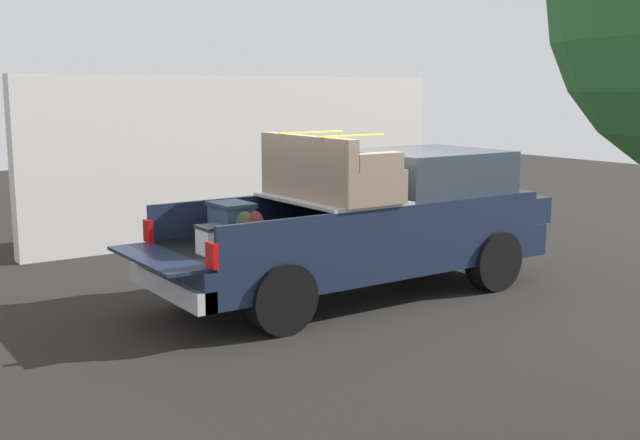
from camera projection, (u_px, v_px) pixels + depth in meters
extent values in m
plane|color=black|center=(356.00, 295.00, 10.71)|extent=(40.00, 40.00, 0.00)
cube|color=#162138|center=(356.00, 250.00, 10.60)|extent=(5.50, 1.92, 0.45)
cube|color=black|center=(281.00, 242.00, 9.89)|extent=(2.80, 1.80, 0.04)
cube|color=#162138|center=(245.00, 215.00, 10.61)|extent=(2.80, 0.06, 0.50)
cube|color=#162138|center=(323.00, 236.00, 9.10)|extent=(2.80, 0.06, 0.50)
cube|color=#162138|center=(366.00, 215.00, 10.62)|extent=(0.06, 1.80, 0.50)
cube|color=#162138|center=(157.00, 258.00, 8.96)|extent=(0.55, 1.80, 0.04)
cube|color=#B2B2B7|center=(331.00, 199.00, 10.24)|extent=(1.25, 1.92, 0.04)
cube|color=#162138|center=(431.00, 207.00, 11.28)|extent=(2.30, 1.92, 0.50)
cube|color=#2D3842|center=(426.00, 171.00, 11.13)|extent=(1.94, 1.76, 0.58)
cube|color=#162138|center=(495.00, 204.00, 12.05)|extent=(0.40, 1.82, 0.38)
cube|color=#B2B2B7|center=(171.00, 286.00, 9.10)|extent=(0.24, 1.92, 0.24)
cube|color=red|center=(148.00, 231.00, 9.79)|extent=(0.06, 0.20, 0.28)
cube|color=red|center=(212.00, 255.00, 8.36)|extent=(0.06, 0.20, 0.28)
cylinder|color=black|center=(410.00, 240.00, 12.33)|extent=(0.85, 0.30, 0.85)
cylinder|color=black|center=(493.00, 260.00, 10.90)|extent=(0.85, 0.30, 0.85)
cylinder|color=black|center=(212.00, 269.00, 10.37)|extent=(0.85, 0.30, 0.85)
cylinder|color=black|center=(281.00, 298.00, 8.94)|extent=(0.85, 0.30, 0.85)
cube|color=#335170|center=(232.00, 223.00, 9.88)|extent=(0.40, 0.55, 0.44)
cube|color=#23394E|center=(231.00, 204.00, 9.84)|extent=(0.44, 0.59, 0.05)
ellipsoid|color=#384728|center=(246.00, 229.00, 9.45)|extent=(0.20, 0.36, 0.44)
ellipsoid|color=#384728|center=(238.00, 236.00, 9.40)|extent=(0.09, 0.26, 0.20)
ellipsoid|color=maroon|center=(256.00, 232.00, 9.13)|extent=(0.20, 0.30, 0.50)
ellipsoid|color=maroon|center=(248.00, 239.00, 9.08)|extent=(0.09, 0.21, 0.22)
cube|color=white|center=(212.00, 242.00, 9.05)|extent=(0.26, 0.34, 0.30)
cube|color=#262628|center=(211.00, 227.00, 9.02)|extent=(0.28, 0.36, 0.04)
cube|color=#84705B|center=(331.00, 181.00, 10.20)|extent=(0.92, 2.01, 0.42)
cube|color=#84705B|center=(307.00, 151.00, 9.92)|extent=(0.16, 2.01, 0.40)
cube|color=#84705B|center=(297.00, 152.00, 10.91)|extent=(0.68, 0.20, 0.22)
cube|color=#84705B|center=(377.00, 162.00, 9.44)|extent=(0.68, 0.20, 0.22)
cube|color=yellow|center=(312.00, 132.00, 10.47)|extent=(1.02, 0.03, 0.02)
cube|color=yellow|center=(352.00, 135.00, 9.73)|extent=(1.02, 0.03, 0.02)
cube|color=silver|center=(246.00, 157.00, 14.80)|extent=(8.56, 0.36, 3.04)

